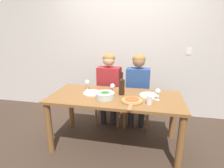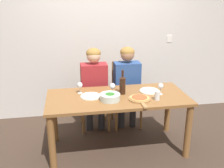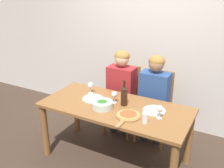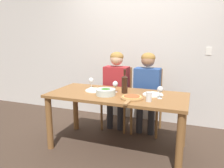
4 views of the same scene
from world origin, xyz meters
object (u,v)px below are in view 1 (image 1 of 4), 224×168
broccoli_bowl (105,95)px  person_woman (109,83)px  water_tumbler (149,100)px  wine_glass_centre (113,87)px  wine_glass_left (87,83)px  chair_right (138,95)px  pizza_on_board (132,101)px  chair_left (110,93)px  wine_glass_right (158,92)px  dinner_plate_right (149,95)px  dinner_plate_left (92,93)px  person_man (138,84)px  wine_bottle (122,86)px

broccoli_bowl → person_woman: bearing=99.1°
water_tumbler → person_woman: bearing=130.2°
wine_glass_centre → person_woman: bearing=108.4°
wine_glass_left → wine_glass_centre: same height
chair_right → water_tumbler: bearing=-78.5°
person_woman → pizza_on_board: person_woman is taller
wine_glass_left → chair_left: bearing=67.1°
person_woman → wine_glass_right: person_woman is taller
chair_right → dinner_plate_right: 0.70m
chair_left → wine_glass_centre: bearing=-74.7°
chair_right → dinner_plate_right: bearing=-73.8°
dinner_plate_left → water_tumbler: 0.82m
dinner_plate_left → person_man: bearing=43.8°
person_woman → broccoli_bowl: bearing=-80.9°
pizza_on_board → chair_left: bearing=117.9°
chair_right → dinner_plate_left: (-0.60, -0.69, 0.23)m
broccoli_bowl → water_tumbler: water_tumbler is taller
dinner_plate_left → wine_glass_centre: 0.30m
chair_left → broccoli_bowl: bearing=-82.1°
chair_right → broccoli_bowl: (-0.38, -0.83, 0.26)m
dinner_plate_left → wine_glass_centre: size_ratio=1.71×
wine_glass_right → wine_bottle: bearing=167.4°
dinner_plate_right → wine_glass_left: 0.91m
chair_right → wine_bottle: 0.76m
chair_right → water_tumbler: size_ratio=8.87×
dinner_plate_right → wine_glass_centre: 0.51m
broccoli_bowl → pizza_on_board: (0.35, -0.06, -0.03)m
person_woman → pizza_on_board: (0.47, -0.77, 0.01)m
person_woman → broccoli_bowl: person_woman is taller
wine_glass_centre → chair_right: bearing=64.3°
water_tumbler → wine_glass_left: bearing=157.4°
chair_right → wine_glass_left: size_ratio=6.50×
wine_glass_right → water_tumbler: wine_glass_right is taller
dinner_plate_left → dinner_plate_right: size_ratio=1.00×
wine_glass_left → water_tumbler: size_ratio=1.37×
person_man → dinner_plate_right: bearing=-70.4°
dinner_plate_right → wine_glass_left: bearing=174.4°
person_man → dinner_plate_left: bearing=-136.2°
pizza_on_board → water_tumbler: 0.21m
chair_left → water_tumbler: chair_left is taller
dinner_plate_left → pizza_on_board: 0.61m
chair_right → wine_glass_right: bearing=-69.2°
person_man → wine_bottle: person_man is taller
chair_right → person_woman: person_woman is taller
broccoli_bowl → dinner_plate_left: (-0.22, 0.14, -0.03)m
chair_left → water_tumbler: bearing=-53.6°
chair_left → person_man: bearing=-13.2°
chair_left → water_tumbler: size_ratio=8.87×
chair_left → wine_bottle: wine_bottle is taller
pizza_on_board → wine_glass_left: bearing=153.6°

